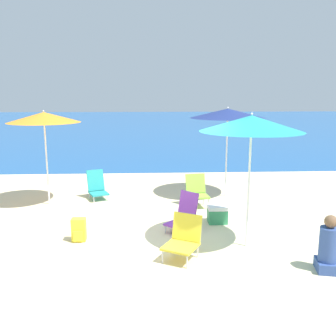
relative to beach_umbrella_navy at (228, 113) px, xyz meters
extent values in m
plane|color=beige|center=(-1.96, -2.67, -2.11)|extent=(60.00, 60.00, 0.00)
cube|color=#1E5699|center=(-1.96, 22.91, -2.10)|extent=(60.00, 40.00, 0.01)
cylinder|color=white|center=(0.00, 0.00, -1.11)|extent=(0.04, 0.04, 2.00)
cone|color=navy|center=(0.00, 0.00, 0.00)|extent=(1.85, 1.85, 0.23)
sphere|color=white|center=(0.00, 0.00, 0.14)|extent=(0.04, 0.04, 0.04)
cylinder|color=white|center=(-0.27, -3.15, -1.11)|extent=(0.04, 0.04, 1.99)
cone|color=teal|center=(-0.27, -3.15, 0.01)|extent=(1.70, 1.70, 0.26)
sphere|color=white|center=(-0.27, -3.15, 0.16)|extent=(0.04, 0.04, 0.04)
cylinder|color=white|center=(-4.32, -0.48, -1.14)|extent=(0.04, 0.04, 1.94)
cone|color=orange|center=(-4.32, -0.48, -0.05)|extent=(1.65, 1.65, 0.24)
sphere|color=white|center=(-4.32, -0.48, 0.09)|extent=(0.04, 0.04, 0.04)
cylinder|color=silver|center=(-0.99, -1.13, -1.98)|extent=(0.02, 0.02, 0.26)
cylinder|color=silver|center=(-0.60, -1.08, -1.98)|extent=(0.02, 0.02, 0.26)
cylinder|color=silver|center=(-1.05, -0.74, -1.98)|extent=(0.02, 0.02, 0.26)
cylinder|color=silver|center=(-0.66, -0.69, -1.98)|extent=(0.02, 0.02, 0.26)
cube|color=#8ECC3D|center=(-0.83, -0.91, -1.83)|extent=(0.52, 0.53, 0.04)
cube|color=#8ECC3D|center=(-0.86, -0.68, -1.59)|extent=(0.48, 0.21, 0.45)
cylinder|color=silver|center=(-1.64, -2.47, -2.03)|extent=(0.02, 0.02, 0.15)
cylinder|color=silver|center=(-1.39, -2.72, -2.03)|extent=(0.02, 0.02, 0.15)
cylinder|color=silver|center=(-1.35, -2.18, -2.03)|extent=(0.02, 0.02, 0.15)
cylinder|color=silver|center=(-1.10, -2.42, -2.03)|extent=(0.02, 0.02, 0.15)
cube|color=purple|center=(-1.37, -2.45, -1.94)|extent=(0.64, 0.64, 0.04)
cube|color=purple|center=(-1.20, -2.27, -1.64)|extent=(0.41, 0.41, 0.55)
cylinder|color=silver|center=(-1.74, -3.75, -2.00)|extent=(0.02, 0.02, 0.21)
cylinder|color=silver|center=(-1.38, -3.95, -2.00)|extent=(0.02, 0.02, 0.21)
cylinder|color=silver|center=(-1.53, -3.38, -2.00)|extent=(0.02, 0.02, 0.21)
cylinder|color=silver|center=(-1.17, -3.58, -2.00)|extent=(0.02, 0.02, 0.21)
cube|color=yellow|center=(-1.46, -3.66, -1.88)|extent=(0.67, 0.68, 0.04)
cube|color=yellow|center=(-1.33, -3.44, -1.64)|extent=(0.49, 0.34, 0.44)
cylinder|color=silver|center=(-3.28, -0.40, -2.04)|extent=(0.02, 0.02, 0.15)
cylinder|color=silver|center=(-2.96, -0.26, -2.04)|extent=(0.02, 0.02, 0.15)
cylinder|color=silver|center=(-3.45, -0.03, -2.04)|extent=(0.02, 0.02, 0.15)
cylinder|color=silver|center=(-3.12, 0.11, -2.04)|extent=(0.02, 0.02, 0.15)
cube|color=teal|center=(-3.20, -0.14, -1.94)|extent=(0.57, 0.61, 0.04)
cube|color=teal|center=(-3.30, 0.08, -1.66)|extent=(0.45, 0.32, 0.52)
cube|color=#334C8C|center=(0.70, -4.13, -2.03)|extent=(0.38, 0.42, 0.16)
cylinder|color=#334C8C|center=(0.70, -4.13, -1.69)|extent=(0.28, 0.28, 0.52)
sphere|color=brown|center=(0.70, -4.13, -1.34)|extent=(0.19, 0.19, 0.19)
cube|color=yellow|center=(-3.21, -2.78, -1.90)|extent=(0.24, 0.18, 0.42)
cube|color=yellow|center=(-3.21, -2.88, -1.98)|extent=(0.17, 0.03, 0.19)
cube|color=#338C59|center=(-0.56, -1.95, -1.96)|extent=(0.38, 0.33, 0.29)
cube|color=white|center=(-0.56, -1.95, -1.79)|extent=(0.39, 0.34, 0.07)
camera|label=1|loc=(-1.93, -9.17, 0.50)|focal=40.00mm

